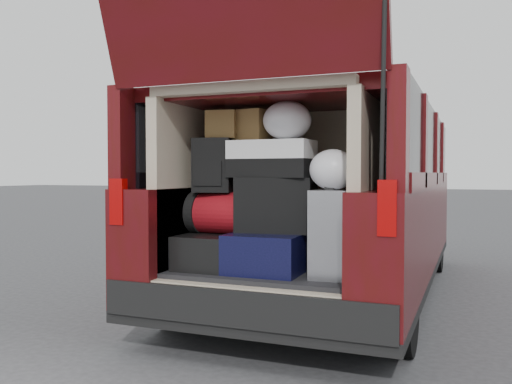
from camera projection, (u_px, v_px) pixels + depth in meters
ground at (260, 357)px, 3.54m from camera, size 80.00×80.00×0.00m
minivan at (330, 204)px, 5.23m from camera, size 1.90×5.35×2.77m
load_floor at (274, 306)px, 3.78m from camera, size 1.24×1.05×0.55m
black_hardshell at (216, 250)px, 3.78m from camera, size 0.43×0.58×0.23m
navy_hardshell at (270, 252)px, 3.63m from camera, size 0.49×0.60×0.26m
silver_roller at (331, 233)px, 3.42m from camera, size 0.26×0.38×0.55m
red_duffel at (222, 213)px, 3.79m from camera, size 0.46×0.32×0.29m
black_soft_case at (276, 205)px, 3.66m from camera, size 0.54×0.36×0.37m
backpack at (213, 165)px, 3.76m from camera, size 0.29×0.21×0.38m
twotone_duffel at (272, 159)px, 3.66m from camera, size 0.57×0.31×0.25m
grocery_sack_lower at (223, 125)px, 3.78m from camera, size 0.23×0.20×0.19m
grocery_sack_upper at (252, 126)px, 3.77m from camera, size 0.25×0.21×0.22m
plastic_bag_center at (287, 120)px, 3.61m from camera, size 0.34×0.32×0.26m
plastic_bag_right at (333, 170)px, 3.39m from camera, size 0.30×0.28×0.26m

